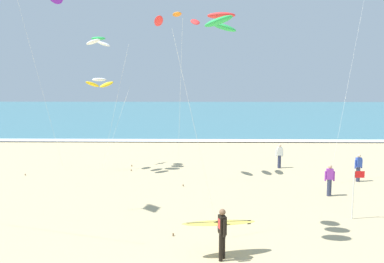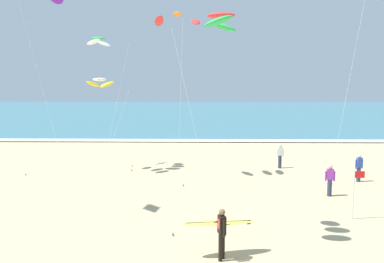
# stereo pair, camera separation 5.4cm
# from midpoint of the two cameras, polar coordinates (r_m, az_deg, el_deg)

# --- Properties ---
(ocean_water) EXTENTS (160.00, 60.00, 0.08)m
(ocean_water) POSITION_cam_midpoint_polar(r_m,az_deg,el_deg) (67.18, 1.69, 2.59)
(ocean_water) COLOR teal
(ocean_water) RESTS_ON ground
(shoreline_foam) EXTENTS (160.00, 1.58, 0.01)m
(shoreline_foam) POSITION_cam_midpoint_polar(r_m,az_deg,el_deg) (37.68, 2.10, -1.26)
(shoreline_foam) COLOR white
(shoreline_foam) RESTS_ON ocean_water
(surfer_lead) EXTENTS (2.57, 1.17, 1.71)m
(surfer_lead) POSITION_cam_midpoint_polar(r_m,az_deg,el_deg) (13.66, 4.07, -13.12)
(surfer_lead) COLOR black
(surfer_lead) RESTS_ON ground
(kite_arc_amber_high) EXTENTS (2.76, 3.00, 9.49)m
(kite_arc_amber_high) POSITION_cam_midpoint_polar(r_m,az_deg,el_deg) (23.91, -1.98, 15.36)
(kite_arc_amber_high) COLOR red
(kite_arc_amber_high) RESTS_ON ground
(kite_arc_scarlet_low) EXTENTS (2.38, 2.26, 8.06)m
(kite_arc_scarlet_low) POSITION_cam_midpoint_polar(r_m,az_deg,el_deg) (14.43, 4.16, 15.02)
(kite_arc_scarlet_low) COLOR green
(kite_arc_scarlet_low) RESTS_ON ground
(kite_arc_emerald_distant) EXTENTS (2.63, 2.21, 8.34)m
(kite_arc_emerald_distant) POSITION_cam_midpoint_polar(r_m,az_deg,el_deg) (26.39, -12.78, 12.12)
(kite_arc_emerald_distant) COLOR white
(kite_arc_emerald_distant) RESTS_ON ground
(kite_arc_ivory_close) EXTENTS (2.68, 2.76, 5.84)m
(kite_arc_ivory_close) POSITION_cam_midpoint_polar(r_m,az_deg,el_deg) (25.54, -12.67, 6.63)
(kite_arc_ivory_close) COLOR yellow
(kite_arc_ivory_close) RESTS_ON ground
(bystander_purple_top) EXTENTS (0.50, 0.22, 1.59)m
(bystander_purple_top) POSITION_cam_midpoint_polar(r_m,az_deg,el_deg) (21.51, 18.75, -6.44)
(bystander_purple_top) COLOR #2D334C
(bystander_purple_top) RESTS_ON ground
(bystander_white_top) EXTENTS (0.50, 0.22, 1.59)m
(bystander_white_top) POSITION_cam_midpoint_polar(r_m,az_deg,el_deg) (27.16, 12.23, -3.33)
(bystander_white_top) COLOR #2D334C
(bystander_white_top) RESTS_ON ground
(bystander_blue_top) EXTENTS (0.48, 0.26, 1.59)m
(bystander_blue_top) POSITION_cam_midpoint_polar(r_m,az_deg,el_deg) (24.99, 22.32, -4.68)
(bystander_blue_top) COLOR #2D334C
(bystander_blue_top) RESTS_ON ground
(lifeguard_flag) EXTENTS (0.45, 0.05, 2.10)m
(lifeguard_flag) POSITION_cam_midpoint_polar(r_m,az_deg,el_deg) (18.34, 21.88, -7.52)
(lifeguard_flag) COLOR silver
(lifeguard_flag) RESTS_ON ground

